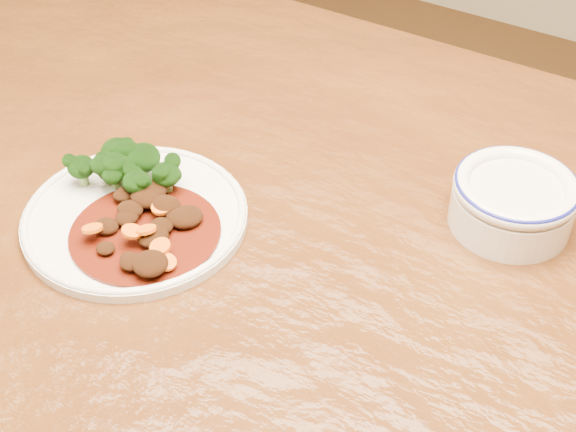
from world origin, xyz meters
The scene contains 5 objects.
dining_table centered at (0.00, 0.00, 0.67)m, with size 1.50×0.90×0.75m.
dinner_plate centered at (-0.20, -0.09, 0.76)m, with size 0.24×0.24×0.02m.
broccoli_florets centered at (-0.24, -0.05, 0.79)m, with size 0.12×0.08×0.04m.
mince_stew centered at (-0.17, -0.10, 0.77)m, with size 0.16×0.16×0.03m.
dip_bowl centered at (0.14, 0.12, 0.78)m, with size 0.13×0.13×0.06m.
Camera 1 is at (0.28, -0.55, 1.32)m, focal length 50.00 mm.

